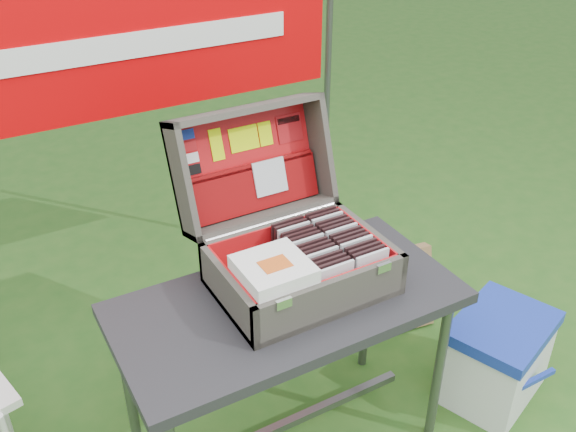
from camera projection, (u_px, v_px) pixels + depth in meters
table at (288, 378)px, 2.26m from camera, size 1.13×0.57×0.70m
table_top at (288, 304)px, 2.08m from camera, size 1.13×0.57×0.04m
table_leg_fr at (439, 370)px, 2.31m from camera, size 0.04×0.04×0.66m
table_leg_bl at (130, 394)px, 2.22m from camera, size 0.04×0.04×0.66m
table_leg_br at (367, 303)px, 2.64m from camera, size 0.04×0.04×0.66m
table_brace at (288, 423)px, 2.37m from camera, size 0.98×0.03×0.03m
suitcase at (293, 214)px, 2.04m from camera, size 0.55×0.56×0.50m
suitcase_base_bottom at (301, 284)px, 2.12m from camera, size 0.55×0.40×0.02m
suitcase_base_wall_front at (333, 300)px, 1.95m from camera, size 0.55×0.02×0.15m
suitcase_base_wall_back at (274, 241)px, 2.23m from camera, size 0.55×0.02×0.15m
suitcase_base_wall_left at (228, 294)px, 1.98m from camera, size 0.02×0.40×0.15m
suitcase_base_wall_right at (368, 246)px, 2.20m from camera, size 0.02×0.40×0.15m
suitcase_liner_floor at (301, 281)px, 2.12m from camera, size 0.51×0.35×0.01m
suitcase_latch_left at (284, 303)px, 1.83m from camera, size 0.05×0.01×0.03m
suitcase_latch_right at (384, 267)px, 1.99m from camera, size 0.05×0.01×0.03m
suitcase_hinge at (272, 222)px, 2.20m from camera, size 0.50×0.02×0.02m
suitcase_lid_back at (246, 162)px, 2.27m from camera, size 0.55×0.14×0.38m
suitcase_lid_rim_far at (244, 110)px, 2.17m from camera, size 0.55×0.15×0.07m
suitcase_lid_rim_near at (262, 215)px, 2.26m from camera, size 0.55×0.15×0.07m
suitcase_lid_rim_left at (181, 182)px, 2.10m from camera, size 0.02×0.26×0.42m
suitcase_lid_rim_right at (319, 148)px, 2.33m from camera, size 0.02×0.26×0.42m
suitcase_lid_liner at (247, 163)px, 2.26m from camera, size 0.51×0.11×0.33m
suitcase_liner_wall_front at (331, 295)px, 1.96m from camera, size 0.51×0.01×0.13m
suitcase_liner_wall_back at (276, 241)px, 2.21m from camera, size 0.51×0.01×0.13m
suitcase_liner_wall_left at (231, 289)px, 1.98m from camera, size 0.01×0.35×0.13m
suitcase_liner_wall_right at (365, 245)px, 2.19m from camera, size 0.01×0.35×0.13m
suitcase_lid_pocket at (254, 188)px, 2.26m from camera, size 0.49×0.08×0.16m
suitcase_pocket_edge at (251, 167)px, 2.24m from camera, size 0.48×0.03×0.03m
suitcase_pocket_cd at (270, 177)px, 2.27m from camera, size 0.12×0.05×0.12m
lid_sticker_cc_a at (186, 135)px, 2.13m from camera, size 0.05×0.01×0.03m
lid_sticker_cc_b at (189, 146)px, 2.14m from camera, size 0.05×0.01×0.03m
lid_sticker_cc_c at (191, 158)px, 2.15m from camera, size 0.05×0.01×0.03m
lid_sticker_cc_d at (193, 170)px, 2.16m from camera, size 0.05×0.01×0.03m
lid_card_neon_tall at (217, 145)px, 2.18m from camera, size 0.04×0.04×0.10m
lid_card_neon_main at (244, 139)px, 2.23m from camera, size 0.11×0.03×0.08m
lid_card_neon_small at (265, 134)px, 2.26m from camera, size 0.05×0.03×0.08m
lid_sticker_band at (290, 128)px, 2.31m from camera, size 0.10×0.03×0.09m
lid_sticker_band_bar at (288, 120)px, 2.30m from camera, size 0.09×0.01×0.02m
cd_left_0 at (336, 284)px, 1.98m from camera, size 0.12×0.01×0.14m
cd_left_1 at (332, 280)px, 2.00m from camera, size 0.12×0.01×0.14m
cd_left_2 at (329, 277)px, 2.01m from camera, size 0.12×0.01×0.14m
cd_left_3 at (325, 273)px, 2.03m from camera, size 0.12×0.01×0.14m
cd_left_4 at (321, 270)px, 2.05m from camera, size 0.12×0.01×0.14m
cd_left_5 at (318, 266)px, 2.06m from camera, size 0.12×0.01×0.14m
cd_left_6 at (314, 263)px, 2.08m from camera, size 0.12×0.01×0.14m
cd_left_7 at (311, 259)px, 2.09m from camera, size 0.12×0.01×0.14m
cd_left_8 at (307, 256)px, 2.11m from camera, size 0.12×0.01×0.14m
cd_left_9 at (304, 253)px, 2.13m from camera, size 0.12×0.01×0.14m
cd_left_10 at (300, 250)px, 2.14m from camera, size 0.12×0.01×0.14m
cd_left_11 at (297, 247)px, 2.16m from camera, size 0.12×0.01×0.14m
cd_left_12 at (294, 243)px, 2.17m from camera, size 0.12×0.01×0.14m
cd_left_13 at (291, 240)px, 2.19m from camera, size 0.12×0.01×0.14m
cd_left_14 at (287, 237)px, 2.21m from camera, size 0.12×0.01×0.14m
cd_right_0 at (371, 271)px, 2.04m from camera, size 0.12×0.01×0.14m
cd_right_1 at (367, 268)px, 2.05m from camera, size 0.12×0.01×0.14m
cd_right_2 at (363, 264)px, 2.07m from camera, size 0.12×0.01×0.14m
cd_right_3 at (359, 261)px, 2.09m from camera, size 0.12×0.01×0.14m
cd_right_4 at (356, 258)px, 2.10m from camera, size 0.12×0.01×0.14m
cd_right_5 at (352, 254)px, 2.12m from camera, size 0.12×0.01×0.14m
cd_right_6 at (348, 251)px, 2.13m from camera, size 0.12×0.01×0.14m
cd_right_7 at (344, 248)px, 2.15m from camera, size 0.12×0.01×0.14m
cd_right_8 at (341, 245)px, 2.17m from camera, size 0.12×0.01×0.14m
cd_right_9 at (337, 242)px, 2.18m from camera, size 0.12×0.01×0.14m
cd_right_10 at (334, 239)px, 2.20m from camera, size 0.12×0.01×0.14m
cd_right_11 at (330, 236)px, 2.22m from camera, size 0.12×0.01×0.14m
cd_right_12 at (327, 233)px, 2.23m from camera, size 0.12×0.01×0.14m
cd_right_13 at (324, 230)px, 2.25m from camera, size 0.12×0.01×0.14m
cd_right_14 at (320, 227)px, 2.26m from camera, size 0.12×0.01×0.14m
songbook_0 at (274, 274)px, 1.93m from camera, size 0.21×0.21×0.00m
songbook_1 at (274, 273)px, 1.93m from camera, size 0.21×0.21×0.00m
songbook_2 at (274, 271)px, 1.93m from camera, size 0.21×0.21×0.00m
songbook_3 at (274, 270)px, 1.93m from camera, size 0.21×0.21×0.00m
songbook_4 at (274, 269)px, 1.92m from camera, size 0.21×0.21×0.00m
songbook_5 at (274, 267)px, 1.92m from camera, size 0.21×0.21×0.00m
songbook_6 at (273, 266)px, 1.92m from camera, size 0.21×0.21×0.00m
songbook_7 at (273, 265)px, 1.92m from camera, size 0.21×0.21×0.00m
songbook_8 at (273, 263)px, 1.91m from camera, size 0.21×0.21×0.00m
songbook_graphic at (275, 264)px, 1.90m from camera, size 0.09×0.07×0.00m
cooler at (497, 358)px, 2.58m from camera, size 0.51×0.45×0.37m
cooler_body at (496, 362)px, 2.59m from camera, size 0.48×0.42×0.32m
cooler_lid at (504, 327)px, 2.49m from camera, size 0.51×0.45×0.05m
cooler_handle at (531, 382)px, 2.44m from camera, size 0.25×0.02×0.02m
cardboard_box at (394, 292)px, 2.93m from camera, size 0.39×0.21×0.39m
banner_post_right at (326, 110)px, 3.09m from camera, size 0.03×0.03×1.70m
banner at (147, 42)px, 2.49m from camera, size 1.60×0.02×0.55m
banner_text at (148, 43)px, 2.48m from camera, size 1.20×0.00×0.10m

